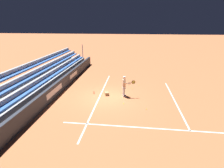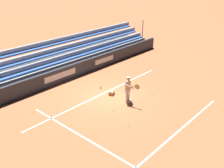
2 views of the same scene
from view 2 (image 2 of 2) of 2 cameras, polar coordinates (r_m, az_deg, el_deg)
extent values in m
plane|color=#B7663D|center=(17.34, -1.09, -2.75)|extent=(160.00, 160.00, 0.00)
cube|color=white|center=(17.65, -2.28, -2.25)|extent=(12.00, 0.10, 0.01)
cube|color=white|center=(12.51, -0.45, -14.74)|extent=(0.10, 12.00, 0.01)
cube|color=white|center=(14.66, 15.08, -9.17)|extent=(8.22, 0.10, 0.01)
cube|color=#2D333D|center=(19.93, -9.88, 2.32)|extent=(22.97, 0.24, 1.10)
cube|color=silver|center=(19.46, -11.11, 1.84)|extent=(2.80, 0.01, 0.44)
cube|color=silver|center=(22.35, -1.64, 5.26)|extent=(2.20, 0.01, 0.40)
cube|color=#9EA3A8|center=(21.29, -12.94, 3.50)|extent=(21.82, 2.40, 1.10)
cube|color=blue|center=(20.47, -11.77, 4.64)|extent=(21.39, 0.40, 0.12)
cube|color=#9EA3A8|center=(20.63, -12.28, 5.18)|extent=(21.82, 0.24, 0.45)
cube|color=blue|center=(20.95, -13.21, 6.26)|extent=(21.39, 0.40, 0.12)
cube|color=#9EA3A8|center=(21.13, -13.69, 6.78)|extent=(21.82, 0.24, 0.45)
cube|color=blue|center=(21.46, -14.59, 7.81)|extent=(21.39, 0.40, 0.12)
cube|color=#9EA3A8|center=(21.65, -15.05, 8.30)|extent=(21.82, 0.24, 0.45)
cylinder|color=#4C70B2|center=(27.51, 6.64, 10.64)|extent=(0.08, 0.08, 2.95)
cylinder|color=silver|center=(16.60, 3.61, -2.39)|extent=(0.15, 0.15, 0.88)
cylinder|color=silver|center=(16.43, 3.27, -2.69)|extent=(0.15, 0.15, 0.88)
cube|color=white|center=(16.76, 3.76, -3.64)|extent=(0.17, 0.30, 0.09)
cube|color=white|center=(16.59, 3.43, -3.96)|extent=(0.17, 0.30, 0.09)
cube|color=silver|center=(16.36, 3.47, -1.42)|extent=(0.38, 0.29, 0.20)
cube|color=tan|center=(16.20, 3.50, -0.24)|extent=(0.40, 0.29, 0.58)
sphere|color=tan|center=(16.02, 3.58, 1.16)|extent=(0.21, 0.21, 0.21)
cylinder|color=white|center=(15.99, 3.58, 1.45)|extent=(0.20, 0.20, 0.05)
cylinder|color=tan|center=(16.42, 3.87, -0.05)|extent=(0.09, 0.09, 0.56)
cylinder|color=tan|center=(15.90, 3.78, -0.54)|extent=(0.22, 0.59, 0.24)
cylinder|color=black|center=(15.79, 4.57, -0.55)|extent=(0.10, 0.30, 0.03)
torus|color=black|center=(15.67, 5.50, -0.62)|extent=(0.09, 0.31, 0.31)
cylinder|color=#D6D14C|center=(15.67, 5.50, -0.62)|extent=(0.07, 0.26, 0.27)
cube|color=#A87F51|center=(17.54, -0.08, -1.95)|extent=(0.48, 0.42, 0.26)
sphere|color=#CCE533|center=(14.35, 3.52, -8.93)|extent=(0.07, 0.07, 0.07)
sphere|color=#CCE533|center=(18.20, 12.25, -1.87)|extent=(0.07, 0.07, 0.07)
sphere|color=#CCE533|center=(15.69, 0.29, -5.73)|extent=(0.07, 0.07, 0.07)
sphere|color=#CCE533|center=(17.64, 8.73, -2.44)|extent=(0.07, 0.07, 0.07)
cylinder|color=#EA4C33|center=(18.33, -2.44, -0.83)|extent=(0.07, 0.07, 0.22)
camera|label=1|loc=(8.87, -57.15, -0.51)|focal=28.00mm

